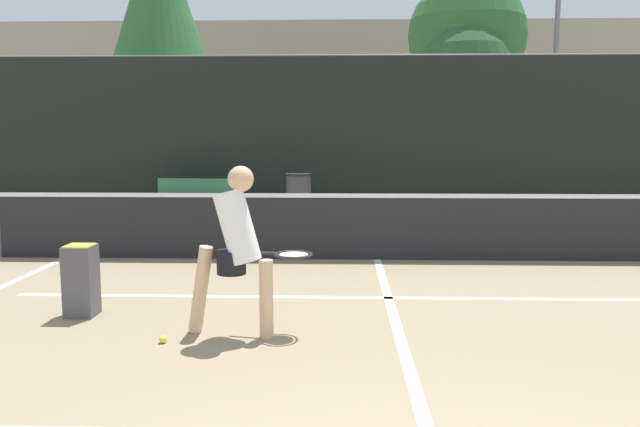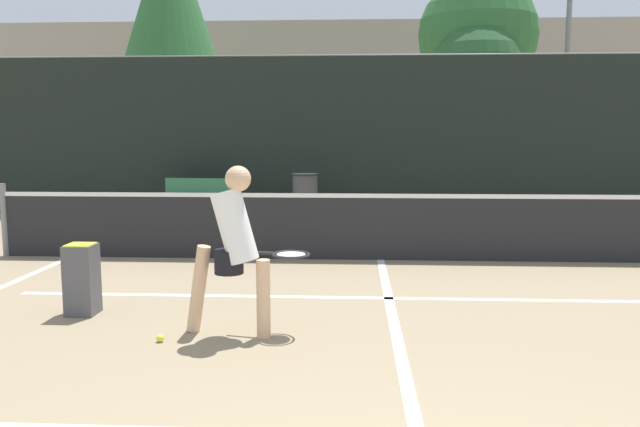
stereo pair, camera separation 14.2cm
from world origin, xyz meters
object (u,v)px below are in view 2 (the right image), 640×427
at_px(player_practicing, 235,242).
at_px(trash_bin, 305,198).
at_px(parked_car, 384,177).
at_px(ball_hopper, 82,278).
at_px(courtside_bench, 200,197).

height_order(player_practicing, trash_bin, player_practicing).
bearing_deg(parked_car, trash_bin, -112.68).
xyz_separation_m(ball_hopper, parked_car, (3.50, 11.00, 0.25)).
bearing_deg(parked_car, courtside_bench, -134.14).
xyz_separation_m(trash_bin, parked_car, (1.80, 4.31, 0.13)).
relative_size(player_practicing, ball_hopper, 2.14).
xyz_separation_m(player_practicing, ball_hopper, (-1.65, 0.55, -0.47)).
distance_m(player_practicing, parked_car, 11.70).
xyz_separation_m(ball_hopper, courtside_bench, (-0.51, 6.87, 0.10)).
height_order(ball_hopper, parked_car, parked_car).
bearing_deg(courtside_bench, player_practicing, -69.75).
bearing_deg(parked_car, player_practicing, -99.13).
relative_size(player_practicing, courtside_bench, 0.95).
height_order(player_practicing, parked_car, player_practicing).
bearing_deg(player_practicing, trash_bin, 100.99).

